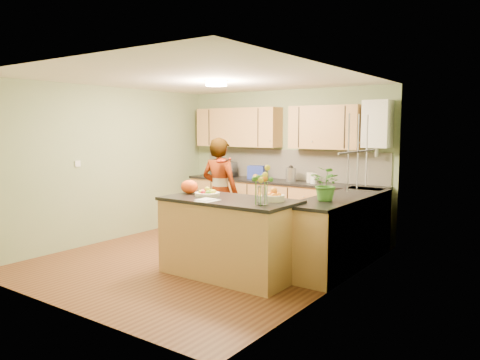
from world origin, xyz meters
The scene contains 28 objects.
floor centered at (0.00, 0.00, 0.00)m, with size 4.50×4.50×0.00m, color #522A17.
ceiling centered at (0.00, 0.00, 2.50)m, with size 4.00×4.50×0.02m, color white.
wall_back centered at (0.00, 2.25, 1.25)m, with size 4.00×0.02×2.50m, color gray.
wall_front centered at (0.00, -2.25, 1.25)m, with size 4.00×0.02×2.50m, color gray.
wall_left centered at (-2.00, 0.00, 1.25)m, with size 0.02×4.50×2.50m, color gray.
wall_right centered at (2.00, 0.00, 1.25)m, with size 0.02×4.50×2.50m, color gray.
back_counter centered at (0.10, 1.95, 0.47)m, with size 3.64×0.62×0.94m.
right_counter centered at (1.70, 0.85, 0.47)m, with size 0.62×2.24×0.94m.
splashback centered at (0.10, 2.23, 1.20)m, with size 3.60×0.02×0.52m, color beige.
upper_cabinets centered at (-0.18, 2.08, 1.85)m, with size 3.20×0.34×0.70m.
boiler centered at (1.70, 2.09, 1.90)m, with size 0.40×0.30×0.86m.
window_right centered at (1.99, 0.60, 1.55)m, with size 0.01×1.30×1.05m.
light_switch centered at (-1.99, -0.60, 1.30)m, with size 0.02×0.09×0.09m, color white.
ceiling_lamp centered at (0.00, 0.30, 2.46)m, with size 0.30×0.30×0.07m.
peninsula_island centered at (0.73, -0.37, 0.49)m, with size 1.70×0.87×0.97m.
fruit_dish centered at (0.38, -0.37, 1.02)m, with size 0.32×0.32×0.11m.
orange_bowl centered at (1.28, -0.22, 1.04)m, with size 0.26×0.26×0.15m.
flower_vase centered at (1.33, -0.55, 1.30)m, with size 0.26×0.26×0.49m.
orange_bag centered at (0.03, -0.32, 1.06)m, with size 0.24×0.20×0.18m, color #FF5315.
papers centered at (0.63, -0.67, 0.98)m, with size 0.20×0.28×0.01m, color white.
violinist centered at (-0.31, 0.77, 0.85)m, with size 0.62×0.41×1.69m, color tan.
violin centered at (-0.11, 0.55, 1.35)m, with size 0.57×0.23×0.11m, color #4C0D04, non-canonical shape.
microwave centered at (-1.17, 1.98, 1.08)m, with size 0.50×0.34×0.27m, color white.
blue_box centered at (-0.43, 1.99, 1.06)m, with size 0.29×0.21×0.23m, color navy.
kettle centered at (0.28, 1.96, 1.07)m, with size 0.17×0.17×0.31m.
jar_cream centered at (0.63, 1.99, 1.02)m, with size 0.11×0.11×0.17m, color beige.
jar_white centered at (0.75, 1.89, 1.02)m, with size 0.11×0.11×0.17m, color white.
potted_plant centered at (1.70, 0.34, 1.15)m, with size 0.39×0.33×0.43m, color #3C7A28.
Camera 1 is at (4.15, -4.94, 1.84)m, focal length 35.00 mm.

